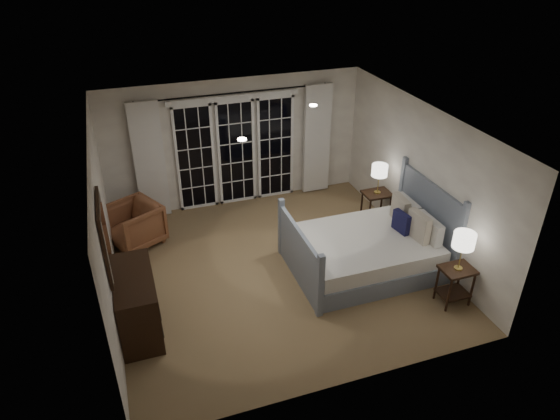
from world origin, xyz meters
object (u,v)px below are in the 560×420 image
object	(u,v)px
bed	(368,249)
dresser	(137,303)
lamp_right	(380,171)
nightstand_left	(455,280)
lamp_left	(464,241)
nightstand_right	(376,203)
armchair	(134,225)

from	to	relation	value
bed	dresser	size ratio (longest dim) A/B	1.85
dresser	lamp_right	bearing A→B (deg)	18.30
nightstand_left	lamp_left	xyz separation A→B (m)	(0.00, 0.00, 0.69)
nightstand_left	bed	bearing A→B (deg)	123.24
nightstand_left	dresser	bearing A→B (deg)	168.14
nightstand_right	lamp_right	world-z (taller)	lamp_right
lamp_left	dresser	bearing A→B (deg)	168.14
lamp_right	nightstand_right	bearing A→B (deg)	180.00
nightstand_left	nightstand_right	distance (m)	2.40
dresser	lamp_left	bearing A→B (deg)	-11.86
nightstand_right	dresser	xyz separation A→B (m)	(-4.43, -1.46, 0.02)
lamp_left	dresser	distance (m)	4.58
bed	nightstand_left	distance (m)	1.44
lamp_right	dresser	world-z (taller)	lamp_right
armchair	dresser	world-z (taller)	dresser
lamp_right	dresser	xyz separation A→B (m)	(-4.43, -1.46, -0.65)
nightstand_right	dresser	bearing A→B (deg)	-161.70
bed	lamp_left	distance (m)	1.63
nightstand_right	lamp_right	size ratio (longest dim) A/B	1.16
lamp_left	lamp_right	bearing A→B (deg)	90.16
armchair	dresser	size ratio (longest dim) A/B	0.67
armchair	dresser	bearing A→B (deg)	-30.48
bed	nightstand_left	size ratio (longest dim) A/B	3.79
nightstand_right	lamp_left	distance (m)	2.49
lamp_left	nightstand_left	bearing A→B (deg)	-90.00
nightstand_right	lamp_left	size ratio (longest dim) A/B	1.08
dresser	armchair	bearing A→B (deg)	86.64
bed	nightstand_left	world-z (taller)	bed
nightstand_right	armchair	distance (m)	4.36
nightstand_left	lamp_left	distance (m)	0.69
lamp_left	bed	bearing A→B (deg)	123.24
nightstand_left	nightstand_right	bearing A→B (deg)	90.16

